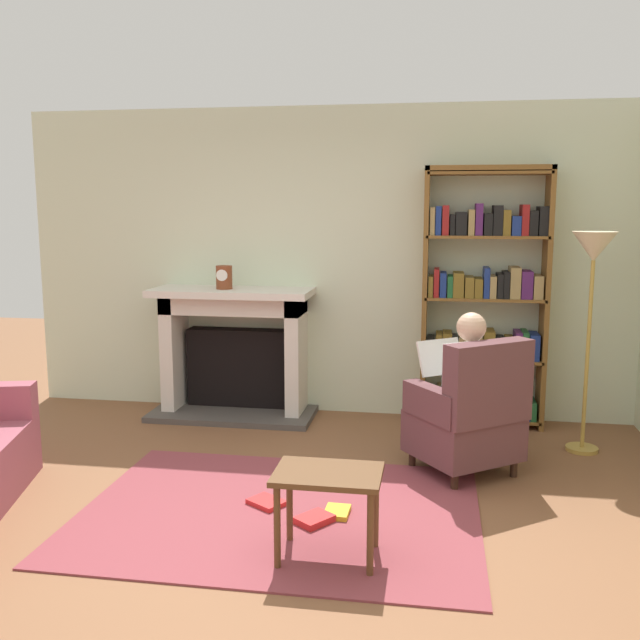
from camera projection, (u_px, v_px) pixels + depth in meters
ground at (268, 535)px, 4.01m from camera, size 14.00×14.00×0.00m
back_wall at (334, 263)px, 6.28m from camera, size 5.60×0.10×2.70m
area_rug at (280, 512)px, 4.30m from camera, size 2.40×1.80×0.01m
fireplace at (235, 348)px, 6.29m from camera, size 1.44×0.64×1.14m
mantel_clock at (224, 277)px, 6.10m from camera, size 0.14×0.14×0.20m
bookshelf at (485, 302)px, 5.90m from camera, size 1.02×0.32×2.17m
armchair_reading at (470, 416)px, 4.84m from camera, size 0.88×0.88×0.97m
seated_reader at (460, 384)px, 4.91m from camera, size 0.56×0.59×1.14m
side_table at (328, 486)px, 3.68m from camera, size 0.56×0.39×0.48m
scattered_books at (304, 512)px, 4.25m from camera, size 0.66×0.46×0.04m
floor_lamp at (593, 266)px, 5.17m from camera, size 0.32×0.32×1.66m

